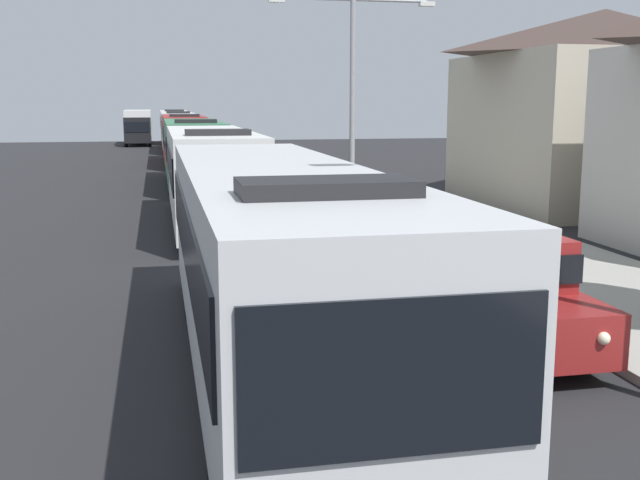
{
  "coord_description": "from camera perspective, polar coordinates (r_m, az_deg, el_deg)",
  "views": [
    {
      "loc": [
        -2.92,
        0.23,
        3.97
      ],
      "look_at": [
        -0.02,
        13.97,
        1.42
      ],
      "focal_mm": 43.15,
      "sensor_mm": 36.0,
      "label": 1
    }
  ],
  "objects": [
    {
      "name": "bus_middle",
      "position": [
        36.83,
        -9.4,
        6.59
      ],
      "size": [
        2.58,
        11.37,
        3.21
      ],
      "color": "#33724C",
      "rests_on": "ground_plane"
    },
    {
      "name": "streetlamp_mid",
      "position": [
        28.5,
        2.43,
        12.04
      ],
      "size": [
        6.09,
        0.28,
        7.58
      ],
      "color": "gray",
      "rests_on": "sidewalk"
    },
    {
      "name": "bus_lead",
      "position": [
        11.2,
        -3.33,
        -1.47
      ],
      "size": [
        2.58,
        11.7,
        3.21
      ],
      "color": "silver",
      "rests_on": "ground_plane"
    },
    {
      "name": "bus_tail_end",
      "position": [
        75.89,
        -10.77,
        8.37
      ],
      "size": [
        2.58,
        10.49,
        3.21
      ],
      "color": "silver",
      "rests_on": "ground_plane"
    },
    {
      "name": "bus_rear",
      "position": [
        63.12,
        -10.51,
        8.03
      ],
      "size": [
        2.58,
        10.82,
        3.21
      ],
      "color": "silver",
      "rests_on": "ground_plane"
    },
    {
      "name": "box_truck_oncoming",
      "position": [
        73.22,
        -13.33,
        8.23
      ],
      "size": [
        2.35,
        8.2,
        3.15
      ],
      "color": "black",
      "rests_on": "ground_plane"
    },
    {
      "name": "bus_second_in_line",
      "position": [
        24.56,
        -8.08,
        4.85
      ],
      "size": [
        2.58,
        10.65,
        3.21
      ],
      "color": "silver",
      "rests_on": "ground_plane"
    },
    {
      "name": "house_distant_gabled",
      "position": [
        31.41,
        20.04,
        9.23
      ],
      "size": [
        9.17,
        9.53,
        7.34
      ],
      "color": "#BCB29E",
      "rests_on": "ground_plane"
    },
    {
      "name": "white_suv",
      "position": [
        13.01,
        12.6,
        -3.01
      ],
      "size": [
        1.86,
        4.97,
        1.9
      ],
      "color": "maroon",
      "rests_on": "ground_plane"
    },
    {
      "name": "bus_fourth_in_line",
      "position": [
        50.23,
        -10.11,
        7.51
      ],
      "size": [
        2.58,
        11.62,
        3.21
      ],
      "color": "maroon",
      "rests_on": "ground_plane"
    }
  ]
}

